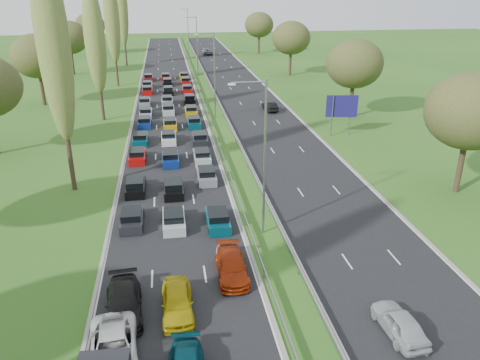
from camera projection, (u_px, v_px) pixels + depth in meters
ground at (214, 114)px, 70.36m from camera, size 260.00×260.00×0.00m
near_carriageway at (169, 111)px, 71.68m from camera, size 10.50×215.00×0.04m
far_carriageway at (255, 108)px, 73.60m from camera, size 10.50×215.00×0.04m
central_reservation at (212, 106)px, 72.43m from camera, size 2.36×215.00×0.32m
lamp_columns at (215, 76)px, 66.22m from camera, size 0.18×140.18×12.00m
poplar_row at (81, 38)px, 52.51m from camera, size 2.80×127.80×22.44m
woodland_right at (380, 74)px, 58.03m from camera, size 8.00×153.00×11.10m
traffic_queue_fill at (169, 117)px, 66.77m from camera, size 9.07×68.22×0.80m
near_car_2 at (113, 348)px, 23.94m from camera, size 2.88×5.48×1.47m
near_car_3 at (124, 303)px, 27.35m from camera, size 2.46×5.25×1.48m
near_car_8 at (177, 302)px, 27.38m from camera, size 1.87×4.56×1.55m
near_car_11 at (232, 266)px, 30.94m from camera, size 2.05×4.87×1.40m
near_car_12 at (230, 263)px, 31.37m from camera, size 1.76×4.12×1.39m
far_car_0 at (400, 323)px, 25.74m from camera, size 1.94×4.33×1.45m
far_car_1 at (270, 106)px, 71.72m from camera, size 1.83×4.37×1.40m
far_car_2 at (207, 51)px, 130.04m from camera, size 2.61×5.63×1.56m
direction_sign at (342, 108)px, 58.98m from camera, size 3.97×0.70×5.20m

